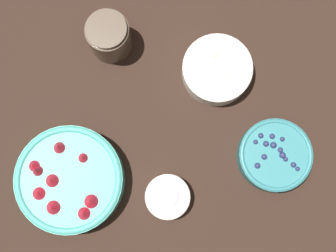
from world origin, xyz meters
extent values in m
plane|color=black|center=(0.00, 0.00, 0.00)|extent=(4.00, 4.00, 0.00)
cylinder|color=#47AD9E|center=(-0.25, -0.11, 0.03)|extent=(0.23, 0.23, 0.06)
torus|color=#47AD9E|center=(-0.25, -0.11, 0.05)|extent=(0.23, 0.23, 0.02)
cylinder|color=#B21928|center=(-0.25, -0.11, 0.05)|extent=(0.19, 0.19, 0.02)
cone|color=#B21928|center=(-0.20, -0.17, 0.07)|extent=(0.03, 0.03, 0.02)
cone|color=#B21928|center=(-0.19, -0.14, 0.07)|extent=(0.04, 0.04, 0.02)
cone|color=#B21928|center=(-0.28, -0.12, 0.07)|extent=(0.04, 0.04, 0.02)
cone|color=#B21928|center=(-0.30, -0.15, 0.06)|extent=(0.05, 0.05, 0.02)
cone|color=#B21928|center=(-0.23, -0.06, 0.06)|extent=(0.03, 0.03, 0.02)
cone|color=#B21928|center=(-0.28, -0.05, 0.07)|extent=(0.03, 0.03, 0.03)
cone|color=#B21928|center=(-0.33, -0.10, 0.06)|extent=(0.04, 0.04, 0.02)
cone|color=#B21928|center=(-0.32, -0.11, 0.07)|extent=(0.03, 0.03, 0.03)
cone|color=#B21928|center=(-0.27, -0.17, 0.07)|extent=(0.05, 0.05, 0.02)
cylinder|color=teal|center=(0.17, 0.04, 0.02)|extent=(0.16, 0.16, 0.05)
torus|color=teal|center=(0.17, 0.04, 0.04)|extent=(0.16, 0.16, 0.01)
cylinder|color=navy|center=(0.17, 0.04, 0.04)|extent=(0.13, 0.13, 0.01)
sphere|color=navy|center=(0.18, 0.05, 0.05)|extent=(0.01, 0.01, 0.01)
sphere|color=navy|center=(0.15, 0.06, 0.05)|extent=(0.01, 0.01, 0.01)
sphere|color=navy|center=(0.15, 0.03, 0.05)|extent=(0.01, 0.01, 0.01)
sphere|color=navy|center=(0.22, 0.02, 0.05)|extent=(0.01, 0.01, 0.01)
sphere|color=navy|center=(0.19, 0.04, 0.05)|extent=(0.01, 0.01, 0.01)
sphere|color=navy|center=(0.12, 0.06, 0.05)|extent=(0.01, 0.01, 0.01)
sphere|color=navy|center=(0.14, 0.01, 0.05)|extent=(0.01, 0.01, 0.01)
sphere|color=navy|center=(0.16, 0.06, 0.05)|extent=(0.01, 0.01, 0.01)
sphere|color=navy|center=(0.18, 0.07, 0.05)|extent=(0.01, 0.01, 0.01)
sphere|color=navy|center=(0.16, 0.07, 0.05)|extent=(0.01, 0.01, 0.01)
sphere|color=navy|center=(0.21, 0.02, 0.05)|extent=(0.01, 0.01, 0.01)
sphere|color=navy|center=(0.19, 0.03, 0.05)|extent=(0.01, 0.01, 0.01)
sphere|color=navy|center=(0.13, 0.07, 0.05)|extent=(0.01, 0.01, 0.01)
cylinder|color=white|center=(0.01, 0.20, 0.03)|extent=(0.16, 0.16, 0.05)
torus|color=white|center=(0.01, 0.20, 0.05)|extent=(0.16, 0.16, 0.01)
cylinder|color=beige|center=(0.01, 0.20, 0.04)|extent=(0.13, 0.13, 0.02)
cylinder|color=beige|center=(0.02, 0.20, 0.05)|extent=(0.02, 0.02, 0.01)
cylinder|color=beige|center=(0.06, 0.20, 0.05)|extent=(0.03, 0.03, 0.01)
cylinder|color=beige|center=(0.04, 0.21, 0.05)|extent=(0.03, 0.03, 0.01)
cylinder|color=beige|center=(0.03, 0.19, 0.05)|extent=(0.03, 0.03, 0.01)
cylinder|color=beige|center=(0.01, 0.20, 0.05)|extent=(0.02, 0.02, 0.01)
cylinder|color=beige|center=(0.03, 0.20, 0.05)|extent=(0.02, 0.02, 0.01)
cylinder|color=beige|center=(-0.01, 0.24, 0.05)|extent=(0.03, 0.03, 0.01)
cylinder|color=white|center=(-0.04, -0.10, 0.02)|extent=(0.10, 0.10, 0.04)
torus|color=white|center=(-0.04, -0.10, 0.04)|extent=(0.10, 0.10, 0.01)
cylinder|color=white|center=(-0.04, -0.10, 0.03)|extent=(0.08, 0.08, 0.01)
ellipsoid|color=white|center=(-0.04, -0.10, 0.04)|extent=(0.05, 0.05, 0.02)
cylinder|color=brown|center=(-0.24, 0.22, 0.05)|extent=(0.10, 0.10, 0.10)
cylinder|color=#3D2316|center=(-0.24, 0.22, 0.04)|extent=(0.08, 0.08, 0.07)
cylinder|color=brown|center=(-0.24, 0.22, 0.10)|extent=(0.09, 0.09, 0.01)
camera|label=1|loc=(-0.04, -0.09, 1.05)|focal=50.00mm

